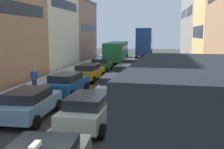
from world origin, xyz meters
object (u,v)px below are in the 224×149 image
at_px(removalist_box_truck, 186,121).
at_px(bus_far_queue_secondary, 144,41).
at_px(coupe_centre_lane_fourth, 126,73).
at_px(pedestrian_near_kerb, 34,78).
at_px(sedan_left_lane_fourth, 89,72).
at_px(bus_mid_queue_primary, 116,50).
at_px(sedan_left_lane_fifth, 101,64).
at_px(wagon_left_lane_second, 30,103).
at_px(sedan_left_lane_third, 67,83).
at_px(hatchback_centre_lane_third, 115,86).
at_px(sedan_centre_lane_second, 89,109).
at_px(sedan_centre_lane_fifth, 130,65).
at_px(sedan_right_lane_behind_truck, 167,101).

xyz_separation_m(removalist_box_truck, bus_far_queue_secondary, (-3.60, 43.55, 0.86)).
height_order(coupe_centre_lane_fourth, bus_far_queue_secondary, bus_far_queue_secondary).
xyz_separation_m(removalist_box_truck, pedestrian_near_kerb, (-9.79, 11.50, -1.03)).
height_order(sedan_left_lane_fourth, bus_mid_queue_primary, bus_mid_queue_primary).
bearing_deg(sedan_left_lane_fifth, wagon_left_lane_second, -179.46).
distance_m(wagon_left_lane_second, sedan_left_lane_third, 5.42).
xyz_separation_m(hatchback_centre_lane_third, pedestrian_near_kerb, (-6.23, 1.13, 0.15)).
height_order(wagon_left_lane_second, hatchback_centre_lane_third, same).
relative_size(sedan_centre_lane_second, sedan_left_lane_fifth, 1.01).
bearing_deg(sedan_left_lane_fifth, sedan_left_lane_third, -179.31).
relative_size(sedan_centre_lane_fifth, sedan_right_lane_behind_truck, 0.99).
bearing_deg(pedestrian_near_kerb, bus_far_queue_secondary, 149.51).
height_order(hatchback_centre_lane_third, sedan_left_lane_third, same).
xyz_separation_m(removalist_box_truck, sedan_left_lane_fourth, (-6.96, 16.36, -1.18)).
bearing_deg(bus_mid_queue_primary, removalist_box_truck, -170.16).
bearing_deg(sedan_left_lane_fourth, sedan_left_lane_fifth, 4.66).
xyz_separation_m(sedan_left_lane_fourth, sedan_centre_lane_fifth, (3.14, 5.80, 0.00)).
height_order(wagon_left_lane_second, sedan_right_lane_behind_truck, same).
distance_m(sedan_centre_lane_second, sedan_left_lane_fifth, 17.91).
bearing_deg(wagon_left_lane_second, hatchback_centre_lane_third, -35.29).
bearing_deg(sedan_left_lane_third, bus_mid_queue_primary, 3.43).
distance_m(sedan_centre_lane_second, sedan_right_lane_behind_truck, 4.12).
xyz_separation_m(hatchback_centre_lane_third, sedan_left_lane_fifth, (-3.53, 11.92, 0.00)).
relative_size(sedan_left_lane_fourth, sedan_left_lane_fifth, 1.02).
relative_size(sedan_centre_lane_fifth, pedestrian_near_kerb, 2.63).
height_order(sedan_left_lane_third, sedan_centre_lane_fifth, same).
relative_size(wagon_left_lane_second, sedan_left_lane_fourth, 0.99).
distance_m(sedan_left_lane_fourth, sedan_left_lane_fifth, 5.93).
relative_size(sedan_left_lane_fourth, bus_far_queue_secondary, 0.42).
relative_size(hatchback_centre_lane_third, sedan_left_lane_fifth, 1.01).
relative_size(hatchback_centre_lane_third, pedestrian_near_kerb, 2.61).
bearing_deg(hatchback_centre_lane_third, sedan_left_lane_third, 84.84).
xyz_separation_m(wagon_left_lane_second, sedan_left_lane_fourth, (0.01, 11.17, 0.00)).
relative_size(wagon_left_lane_second, bus_far_queue_secondary, 0.41).
distance_m(wagon_left_lane_second, hatchback_centre_lane_third, 6.20).
distance_m(sedan_right_lane_behind_truck, pedestrian_near_kerb, 10.63).
height_order(removalist_box_truck, sedan_centre_lane_fifth, removalist_box_truck).
xyz_separation_m(sedan_centre_lane_second, sedan_centre_lane_fifth, (0.00, 17.48, 0.00)).
relative_size(sedan_left_lane_fourth, pedestrian_near_kerb, 2.65).
height_order(hatchback_centre_lane_third, coupe_centre_lane_fourth, same).
xyz_separation_m(coupe_centre_lane_fourth, pedestrian_near_kerb, (-6.19, -4.87, 0.15)).
xyz_separation_m(hatchback_centre_lane_third, sedan_left_lane_fourth, (-3.41, 5.99, 0.00)).
bearing_deg(sedan_centre_lane_fifth, coupe_centre_lane_fourth, -175.68).
relative_size(hatchback_centre_lane_third, sedan_right_lane_behind_truck, 0.98).
distance_m(sedan_left_lane_fourth, pedestrian_near_kerb, 5.63).
distance_m(coupe_centre_lane_fourth, pedestrian_near_kerb, 7.87).
bearing_deg(hatchback_centre_lane_third, bus_mid_queue_primary, 7.79).
height_order(sedan_centre_lane_fifth, sedan_left_lane_fifth, same).
bearing_deg(hatchback_centre_lane_third, sedan_left_lane_fifth, 15.40).
distance_m(wagon_left_lane_second, sedan_right_lane_behind_truck, 6.88).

